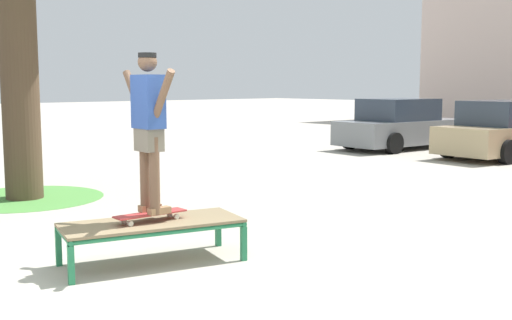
% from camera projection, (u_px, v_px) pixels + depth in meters
% --- Properties ---
extents(ground_plane, '(120.00, 120.00, 0.00)m').
position_uv_depth(ground_plane, '(107.00, 303.00, 5.52)').
color(ground_plane, '#B2AA9E').
extents(skate_box, '(1.23, 2.03, 0.46)m').
position_uv_depth(skate_box, '(152.00, 225.00, 6.71)').
color(skate_box, '#237A4C').
rests_on(skate_box, ground).
extents(skateboard, '(0.24, 0.81, 0.09)m').
position_uv_depth(skateboard, '(151.00, 214.00, 6.68)').
color(skateboard, '#B23333').
rests_on(skateboard, skate_box).
extents(skater, '(1.00, 0.30, 1.69)m').
position_uv_depth(skater, '(149.00, 121.00, 6.57)').
color(skater, brown).
rests_on(skater, skateboard).
extents(grass_patch_near_left, '(2.60, 2.60, 0.01)m').
position_uv_depth(grass_patch_near_left, '(25.00, 198.00, 10.62)').
color(grass_patch_near_left, '#519342').
rests_on(grass_patch_near_left, ground).
extents(car_grey, '(2.20, 4.34, 1.50)m').
position_uv_depth(car_grey, '(400.00, 126.00, 18.76)').
color(car_grey, slate).
rests_on(car_grey, ground).
extents(car_tan, '(2.24, 4.35, 1.50)m').
position_uv_depth(car_tan, '(506.00, 131.00, 16.48)').
color(car_tan, tan).
rests_on(car_tan, ground).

